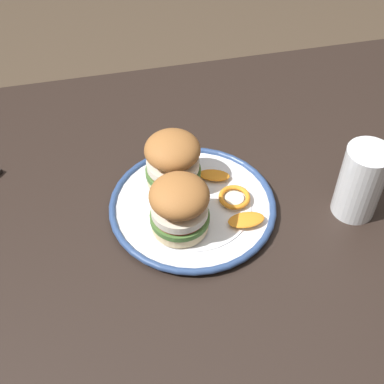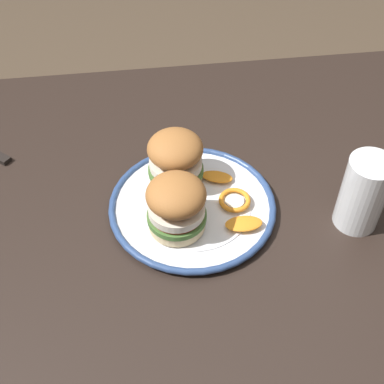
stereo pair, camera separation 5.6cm
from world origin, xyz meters
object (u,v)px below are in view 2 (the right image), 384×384
object	(u,v)px
dinner_plate	(192,204)
drinking_glass	(362,197)
sandwich_half_left	(176,205)
sandwich_half_right	(175,159)
dining_table	(164,248)

from	to	relation	value
dinner_plate	drinking_glass	distance (m)	0.28
dinner_plate	drinking_glass	xyz separation A→B (m)	(0.27, -0.06, 0.05)
sandwich_half_left	drinking_glass	world-z (taller)	drinking_glass
sandwich_half_left	dinner_plate	bearing A→B (deg)	57.80
sandwich_half_left	drinking_glass	bearing A→B (deg)	-2.69
sandwich_half_left	sandwich_half_right	world-z (taller)	same
dinner_plate	sandwich_half_left	world-z (taller)	sandwich_half_left
sandwich_half_left	sandwich_half_right	size ratio (longest dim) A/B	1.05
dining_table	drinking_glass	size ratio (longest dim) A/B	9.63
dining_table	sandwich_half_left	distance (m)	0.18
dinner_plate	sandwich_half_right	xyz separation A→B (m)	(-0.02, 0.06, 0.06)
dining_table	dinner_plate	bearing A→B (deg)	5.24
dining_table	sandwich_half_left	bearing A→B (deg)	-64.23
sandwich_half_right	drinking_glass	bearing A→B (deg)	-22.14
sandwich_half_left	drinking_glass	xyz separation A→B (m)	(0.30, -0.01, -0.01)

